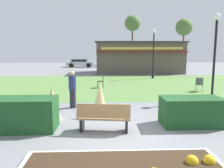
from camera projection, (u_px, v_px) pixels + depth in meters
name	position (u px, v px, depth m)	size (l,w,h in m)	color
ground_plane	(124.00, 133.00, 7.28)	(80.00, 80.00, 0.00)	slate
lawn_patch	(111.00, 84.00, 17.42)	(36.00, 12.00, 0.01)	#5B8442
park_bench	(104.00, 117.00, 7.30)	(1.75, 0.72, 0.95)	#9E7547
hedge_left	(16.00, 114.00, 7.49)	(2.63, 1.10, 1.07)	#1E4C23
hedge_right	(191.00, 111.00, 7.98)	(2.08, 1.10, 0.98)	#1E4C23
ornamental_grass_behind_left	(100.00, 99.00, 9.06)	(0.65, 0.65, 1.35)	#D1BC7F
ornamental_grass_behind_right	(52.00, 104.00, 8.49)	(0.65, 0.65, 1.25)	#D1BC7F
lamppost_mid	(215.00, 47.00, 11.65)	(0.36, 0.36, 4.46)	black
lamppost_far	(154.00, 48.00, 20.74)	(0.36, 0.36, 4.46)	black
trash_bin	(38.00, 111.00, 8.40)	(0.52, 0.52, 0.78)	#2D4233
food_kiosk	(139.00, 57.00, 26.33)	(9.93, 5.13, 3.54)	#594C47
cafe_chair_west	(199.00, 83.00, 14.44)	(0.58, 0.58, 0.89)	#4C5156
cafe_chair_east	(102.00, 80.00, 15.85)	(0.47, 0.47, 0.89)	#4C5156
person_strolling	(73.00, 89.00, 10.31)	(0.34, 0.34, 1.69)	#23232D
parked_car_west_slot	(80.00, 63.00, 34.94)	(4.21, 2.08, 1.20)	#B7BABF
parked_car_center_slot	(112.00, 63.00, 35.14)	(4.34, 2.33, 1.20)	silver
parked_car_east_slot	(152.00, 63.00, 35.39)	(4.32, 2.30, 1.20)	#2D6638
tree_left_bg	(132.00, 24.00, 40.56)	(2.80, 2.80, 8.74)	brown
tree_right_bg	(184.00, 28.00, 38.35)	(2.80, 2.80, 7.80)	brown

